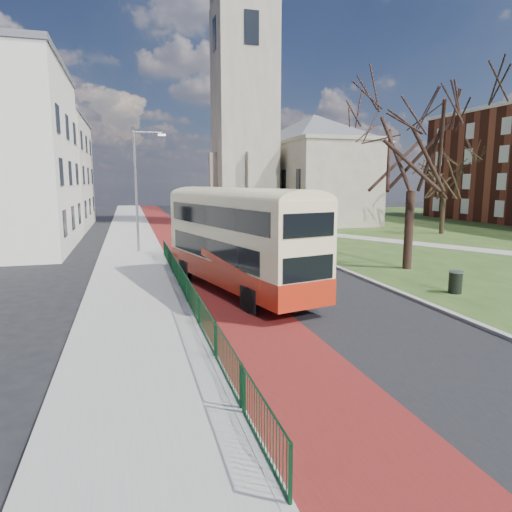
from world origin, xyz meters
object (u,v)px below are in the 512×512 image
object	(u,v)px
winter_tree_far	(445,170)
litter_bin	(455,282)
bus	(237,236)
winter_tree_near	(414,127)
streetlamp	(138,185)

from	to	relation	value
winter_tree_far	litter_bin	size ratio (longest dim) A/B	8.64
bus	litter_bin	bearing A→B (deg)	-31.93
litter_bin	winter_tree_near	bearing A→B (deg)	76.78
litter_bin	winter_tree_far	bearing A→B (deg)	53.79
winter_tree_near	litter_bin	bearing A→B (deg)	-103.22
streetlamp	litter_bin	bearing A→B (deg)	-50.46
bus	winter_tree_far	world-z (taller)	winter_tree_far
bus	winter_tree_far	xyz separation A→B (m)	(23.33, 16.69, 3.33)
streetlamp	winter_tree_far	world-z (taller)	winter_tree_far
litter_bin	streetlamp	bearing A→B (deg)	129.54
streetlamp	winter_tree_far	size ratio (longest dim) A/B	0.96
litter_bin	bus	bearing A→B (deg)	161.96
winter_tree_near	streetlamp	bearing A→B (deg)	144.68
winter_tree_near	winter_tree_far	xyz separation A→B (m)	(13.06, 14.11, -1.84)
streetlamp	bus	bearing A→B (deg)	-73.16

